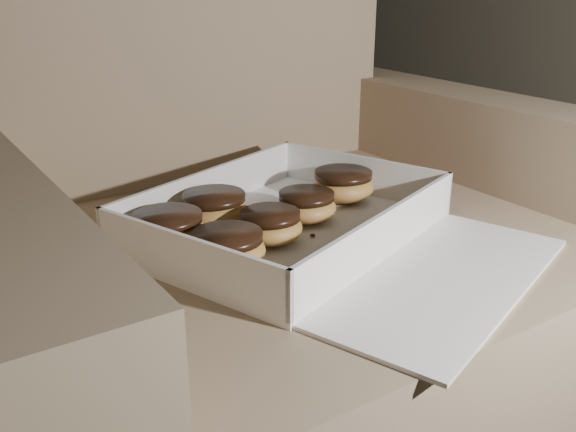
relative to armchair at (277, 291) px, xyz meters
The scene contains 12 objects.
armchair is the anchor object (origin of this frame).
bakery_box 0.17m from the armchair, 95.74° to the right, with size 0.51×0.55×0.07m.
donut_a 0.16m from the armchair, 78.85° to the right, with size 0.08×0.08×0.04m.
donut_b 0.24m from the armchair, 167.72° to the right, with size 0.09×0.09×0.05m.
donut_c 0.19m from the armchair, 11.59° to the right, with size 0.09×0.09×0.05m.
donut_d 0.19m from the armchair, 126.50° to the right, with size 0.08×0.08×0.04m.
donut_e 0.25m from the armchair, 139.32° to the right, with size 0.09×0.09×0.04m.
donut_f 0.19m from the armchair, behind, with size 0.09×0.09×0.05m.
crumb_a 0.17m from the armchair, 97.72° to the right, with size 0.01×0.01×0.00m, color black.
crumb_b 0.28m from the armchair, 132.31° to the right, with size 0.01×0.01×0.00m, color black.
crumb_c 0.21m from the armchair, 39.08° to the right, with size 0.01×0.01×0.00m, color black.
crumb_d 0.20m from the armchair, 92.84° to the right, with size 0.01×0.01×0.00m, color black.
Camera 1 is at (0.27, -0.62, 0.75)m, focal length 40.00 mm.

